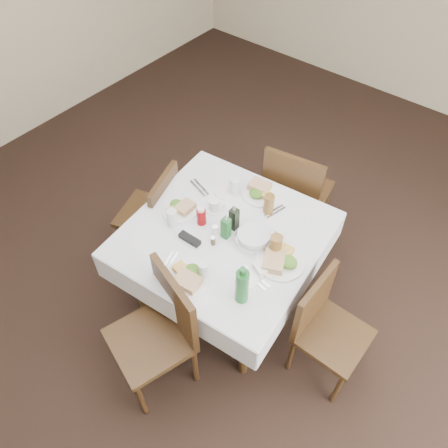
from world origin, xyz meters
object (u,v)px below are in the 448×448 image
Objects in this scene: dining_table at (224,241)px; green_bottle at (242,286)px; chair_west at (155,211)px; water_s at (204,270)px; oil_cruet_dark at (234,218)px; water_e at (280,236)px; chair_north at (295,191)px; ketchup_bottle at (201,216)px; chair_south at (162,326)px; coffee_mug at (215,205)px; water_w at (172,218)px; water_n at (235,186)px; bread_basket at (254,237)px; chair_east at (324,323)px; oil_cruet_green at (226,227)px.

dining_table is 0.55m from green_bottle.
chair_west is 0.94m from water_s.
chair_west is 0.80m from oil_cruet_dark.
water_s is 0.54m from water_e.
chair_north is 7.02× the size of ketchup_bottle.
chair_south is 7.47× the size of coffee_mug.
water_s is (0.81, -0.36, 0.33)m from chair_west.
dining_table is 1.37× the size of chair_north.
ketchup_bottle is at bearing 151.86° from green_bottle.
water_w is 0.40m from oil_cruet_dark.
water_w is at bearing -154.08° from water_e.
green_bottle reaches higher than water_n.
coffee_mug is (-0.37, 0.06, 0.00)m from bread_basket.
chair_east is 3.99× the size of oil_cruet_dark.
chair_south reaches higher than water_e.
water_e is at bearing 14.43° from oil_cruet_dark.
chair_west is 4.03× the size of oil_cruet_dark.
ketchup_bottle is 0.15m from coffee_mug.
oil_cruet_dark is 0.73× the size of green_bottle.
water_s reaches higher than chair_east.
chair_north reaches higher than chair_west.
water_e is at bearing 19.71° from ketchup_bottle.
water_n is 0.63× the size of oil_cruet_dark.
ketchup_bottle is 1.08× the size of coffee_mug.
oil_cruet_green is at bearing 105.66° from water_s.
water_w is 0.93× the size of ketchup_bottle.
water_w is at bearing -110.45° from chair_north.
bread_basket is at bearing 79.74° from water_s.
chair_west is 0.61m from coffee_mug.
water_n is (-0.22, 1.00, 0.29)m from chair_south.
bread_basket is at bearing 116.92° from green_bottle.
oil_cruet_dark is (-0.78, 0.08, 0.37)m from chair_east.
oil_cruet_green is 1.51× the size of ketchup_bottle.
chair_north is at bearing 93.24° from water_s.
green_bottle reaches higher than chair_north.
oil_cruet_dark reaches higher than water_s.
chair_east is 6.72× the size of coffee_mug.
chair_west is 6.75× the size of water_w.
chair_south is 3.24× the size of green_bottle.
chair_east is at bearing -6.31° from bread_basket.
water_w is at bearing -156.41° from bread_basket.
coffee_mug is at bearing 167.16° from oil_cruet_dark.
oil_cruet_dark is at bearing -165.57° from water_e.
water_n is at bearing 88.11° from coffee_mug.
water_s is 0.46m from water_w.
coffee_mug is (-0.50, -0.03, -0.03)m from water_e.
bread_basket is at bearing 173.69° from chair_east.
water_e is at bearing 67.00° from water_s.
oil_cruet_green is at bearing -179.14° from chair_east.
coffee_mug is at bearing 146.25° from dining_table.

